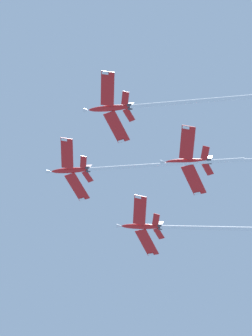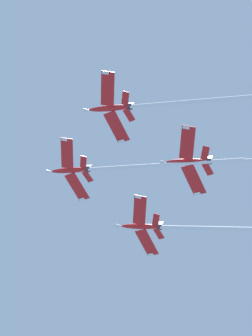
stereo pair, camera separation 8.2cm
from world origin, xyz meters
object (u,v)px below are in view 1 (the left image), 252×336
jet_left_wing (163,104)px  jet_slot (226,161)px  jet_right_wing (189,227)px  jet_lead (110,168)px

jet_left_wing → jet_slot: size_ratio=1.20×
jet_left_wing → jet_right_wing: size_ratio=1.09×
jet_left_wing → jet_slot: (7.93, -19.14, -4.22)m
jet_lead → jet_slot: bearing=-121.5°
jet_lead → jet_left_wing: jet_lead is taller
jet_lead → jet_slot: size_ratio=1.08×
jet_left_wing → jet_right_wing: bearing=-31.1°
jet_lead → jet_right_wing: size_ratio=0.98×
jet_left_wing → jet_slot: bearing=-67.5°
jet_left_wing → jet_slot: jet_left_wing is taller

